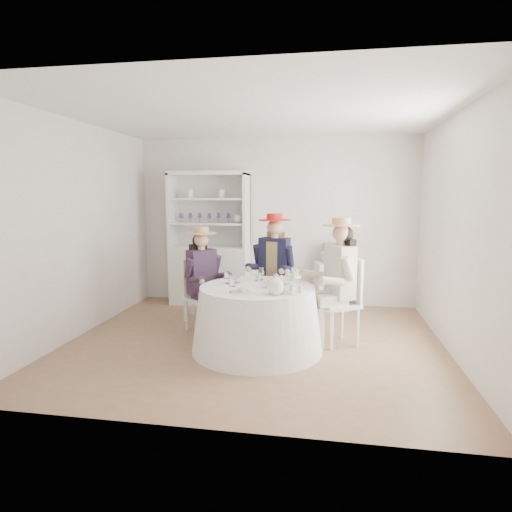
# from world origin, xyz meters

# --- Properties ---
(ground) EXTENTS (4.50, 4.50, 0.00)m
(ground) POSITION_xyz_m (0.00, 0.00, 0.00)
(ground) COLOR brown
(ground) RESTS_ON ground
(ceiling) EXTENTS (4.50, 4.50, 0.00)m
(ceiling) POSITION_xyz_m (0.00, 0.00, 2.70)
(ceiling) COLOR white
(ceiling) RESTS_ON wall_back
(wall_back) EXTENTS (4.50, 0.00, 4.50)m
(wall_back) POSITION_xyz_m (0.00, 2.00, 1.35)
(wall_back) COLOR silver
(wall_back) RESTS_ON ground
(wall_front) EXTENTS (4.50, 0.00, 4.50)m
(wall_front) POSITION_xyz_m (0.00, -2.00, 1.35)
(wall_front) COLOR silver
(wall_front) RESTS_ON ground
(wall_left) EXTENTS (0.00, 4.50, 4.50)m
(wall_left) POSITION_xyz_m (-2.25, 0.00, 1.35)
(wall_left) COLOR silver
(wall_left) RESTS_ON ground
(wall_right) EXTENTS (0.00, 4.50, 4.50)m
(wall_right) POSITION_xyz_m (2.25, 0.00, 1.35)
(wall_right) COLOR silver
(wall_right) RESTS_ON ground
(tea_table) EXTENTS (1.51, 1.51, 0.75)m
(tea_table) POSITION_xyz_m (0.07, -0.25, 0.37)
(tea_table) COLOR white
(tea_table) RESTS_ON ground
(hutch) EXTENTS (1.38, 0.74, 2.15)m
(hutch) POSITION_xyz_m (-1.04, 1.77, 0.77)
(hutch) COLOR silver
(hutch) RESTS_ON ground
(side_table) EXTENTS (0.57, 0.57, 0.73)m
(side_table) POSITION_xyz_m (0.92, 1.75, 0.37)
(side_table) COLOR silver
(side_table) RESTS_ON ground
(hatbox) EXTENTS (0.38, 0.38, 0.31)m
(hatbox) POSITION_xyz_m (0.92, 1.75, 0.89)
(hatbox) COLOR black
(hatbox) RESTS_ON side_table
(guest_left) EXTENTS (0.59, 0.58, 1.38)m
(guest_left) POSITION_xyz_m (-0.73, 0.30, 0.78)
(guest_left) COLOR silver
(guest_left) RESTS_ON ground
(guest_mid) EXTENTS (0.58, 0.61, 1.54)m
(guest_mid) POSITION_xyz_m (0.14, 0.73, 0.87)
(guest_mid) COLOR silver
(guest_mid) RESTS_ON ground
(guest_right) EXTENTS (0.65, 0.60, 1.52)m
(guest_right) POSITION_xyz_m (0.98, 0.11, 0.86)
(guest_right) COLOR silver
(guest_right) RESTS_ON ground
(spare_chair) EXTENTS (0.44, 0.44, 1.04)m
(spare_chair) POSITION_xyz_m (-0.95, 0.79, 0.56)
(spare_chair) COLOR silver
(spare_chair) RESTS_ON ground
(teacup_a) EXTENTS (0.09, 0.09, 0.07)m
(teacup_a) POSITION_xyz_m (-0.18, -0.13, 0.78)
(teacup_a) COLOR white
(teacup_a) RESTS_ON tea_table
(teacup_b) EXTENTS (0.09, 0.09, 0.07)m
(teacup_b) POSITION_xyz_m (0.04, 0.05, 0.78)
(teacup_b) COLOR white
(teacup_b) RESTS_ON tea_table
(teacup_c) EXTENTS (0.10, 0.10, 0.07)m
(teacup_c) POSITION_xyz_m (0.29, -0.10, 0.79)
(teacup_c) COLOR white
(teacup_c) RESTS_ON tea_table
(flower_bowl) EXTENTS (0.24, 0.24, 0.05)m
(flower_bowl) POSITION_xyz_m (0.26, -0.30, 0.78)
(flower_bowl) COLOR white
(flower_bowl) RESTS_ON tea_table
(flower_arrangement) EXTENTS (0.18, 0.18, 0.07)m
(flower_arrangement) POSITION_xyz_m (0.29, -0.28, 0.84)
(flower_arrangement) COLOR pink
(flower_arrangement) RESTS_ON tea_table
(table_teapot) EXTENTS (0.27, 0.19, 0.20)m
(table_teapot) POSITION_xyz_m (0.33, -0.61, 0.84)
(table_teapot) COLOR white
(table_teapot) RESTS_ON tea_table
(sandwich_plate) EXTENTS (0.23, 0.23, 0.05)m
(sandwich_plate) POSITION_xyz_m (-0.04, -0.59, 0.76)
(sandwich_plate) COLOR white
(sandwich_plate) RESTS_ON tea_table
(cupcake_stand) EXTENTS (0.26, 0.26, 0.24)m
(cupcake_stand) POSITION_xyz_m (0.49, -0.51, 0.84)
(cupcake_stand) COLOR white
(cupcake_stand) RESTS_ON tea_table
(stemware_set) EXTENTS (0.83, 0.80, 0.15)m
(stemware_set) POSITION_xyz_m (0.07, -0.25, 0.83)
(stemware_set) COLOR white
(stemware_set) RESTS_ON tea_table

